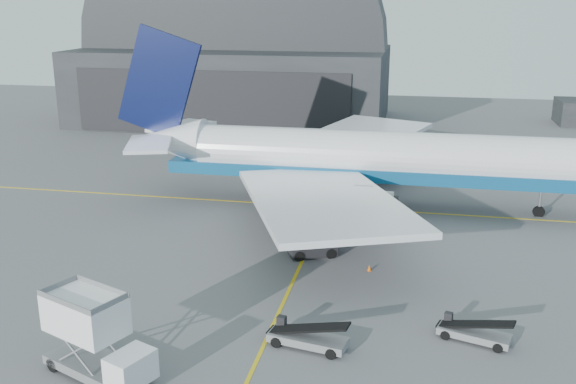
% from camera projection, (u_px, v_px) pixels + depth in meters
% --- Properties ---
extents(ground, '(200.00, 200.00, 0.00)m').
position_uv_depth(ground, '(287.00, 294.00, 44.54)').
color(ground, '#565659').
rests_on(ground, ground).
extents(taxi_lines, '(80.00, 42.12, 0.02)m').
position_uv_depth(taxi_lines, '(316.00, 232.00, 56.43)').
color(taxi_lines, gold).
rests_on(taxi_lines, ground).
extents(hangar, '(50.00, 28.30, 28.00)m').
position_uv_depth(hangar, '(235.00, 63.00, 106.95)').
color(hangar, black).
rests_on(hangar, ground).
extents(airliner, '(49.87, 48.35, 17.50)m').
position_uv_depth(airliner, '(360.00, 158.00, 62.38)').
color(airliner, white).
rests_on(airliner, ground).
extents(catering_truck, '(7.02, 4.80, 4.54)m').
position_uv_depth(catering_truck, '(94.00, 337.00, 34.25)').
color(catering_truck, slate).
rests_on(catering_truck, ground).
extents(pushback_tug, '(4.20, 3.36, 1.71)m').
position_uv_depth(pushback_tug, '(314.00, 247.00, 51.22)').
color(pushback_tug, black).
rests_on(pushback_tug, ground).
extents(belt_loader_a, '(5.08, 2.48, 1.90)m').
position_uv_depth(belt_loader_a, '(307.00, 337.00, 37.64)').
color(belt_loader_a, slate).
rests_on(belt_loader_a, ground).
extents(belt_loader_b, '(4.57, 2.65, 1.72)m').
position_uv_depth(belt_loader_b, '(473.00, 332.00, 38.32)').
color(belt_loader_b, slate).
rests_on(belt_loader_b, ground).
extents(traffic_cone, '(0.32, 0.32, 0.46)m').
position_uv_depth(traffic_cone, '(369.00, 268.00, 48.34)').
color(traffic_cone, '#E25A07').
rests_on(traffic_cone, ground).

